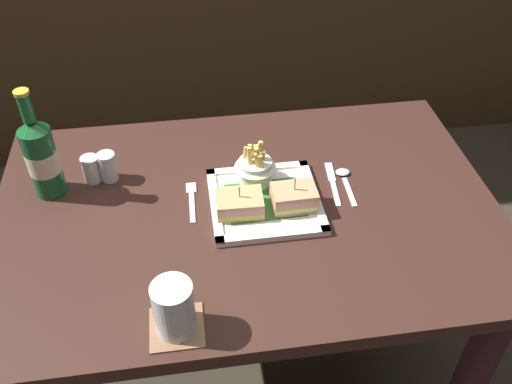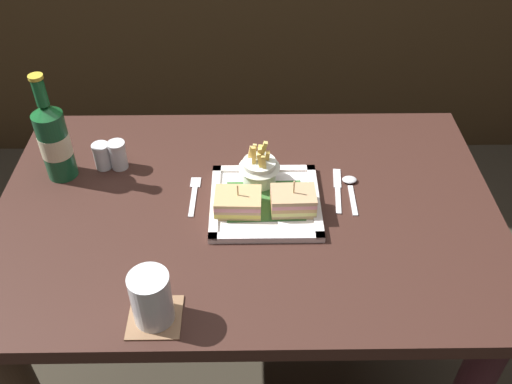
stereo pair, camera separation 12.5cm
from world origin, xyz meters
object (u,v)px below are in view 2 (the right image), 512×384
at_px(salt_shaker, 102,157).
at_px(water_glass, 152,300).
at_px(square_plate, 265,202).
at_px(fries_cup, 259,167).
at_px(sandwich_half_right, 293,201).
at_px(knife, 338,188).
at_px(beer_bottle, 54,140).
at_px(fork, 194,194).
at_px(pepper_shaker, 118,156).
at_px(dining_table, 248,252).
at_px(spoon, 350,185).
at_px(sandwich_half_left, 238,202).

bearing_deg(salt_shaker, water_glass, -68.27).
xyz_separation_m(square_plate, fries_cup, (-0.01, 0.07, 0.05)).
bearing_deg(salt_shaker, square_plate, -19.85).
xyz_separation_m(sandwich_half_right, knife, (0.11, 0.08, -0.03)).
bearing_deg(water_glass, knife, 43.35).
height_order(square_plate, knife, square_plate).
relative_size(beer_bottle, fork, 1.97).
bearing_deg(pepper_shaker, sandwich_half_right, -22.27).
bearing_deg(fries_cup, water_glass, -117.73).
relative_size(salt_shaker, pepper_shaker, 0.92).
height_order(dining_table, knife, knife).
xyz_separation_m(sandwich_half_right, fork, (-0.23, 0.07, -0.03)).
height_order(fries_cup, knife, fries_cup).
bearing_deg(fork, water_glass, -97.79).
bearing_deg(spoon, water_glass, -138.30).
bearing_deg(fork, sandwich_half_left, -31.94).
bearing_deg(beer_bottle, spoon, -4.63).
bearing_deg(sandwich_half_left, fork, 148.06).
height_order(fries_cup, spoon, fries_cup).
relative_size(square_plate, sandwich_half_left, 2.37).
distance_m(square_plate, sandwich_half_right, 0.07).
bearing_deg(fries_cup, dining_table, -111.35).
distance_m(knife, spoon, 0.03).
xyz_separation_m(beer_bottle, water_glass, (0.28, -0.43, -0.05)).
height_order(beer_bottle, knife, beer_bottle).
height_order(sandwich_half_left, sandwich_half_right, sandwich_half_right).
xyz_separation_m(spoon, pepper_shaker, (-0.56, 0.08, 0.03)).
bearing_deg(spoon, sandwich_half_right, -148.60).
height_order(square_plate, salt_shaker, salt_shaker).
xyz_separation_m(dining_table, beer_bottle, (-0.45, 0.12, 0.26)).
relative_size(sandwich_half_left, spoon, 0.78).
bearing_deg(salt_shaker, beer_bottle, -163.79).
xyz_separation_m(water_glass, pepper_shaker, (-0.14, 0.46, -0.02)).
distance_m(beer_bottle, fork, 0.35).
xyz_separation_m(dining_table, square_plate, (0.04, 0.01, 0.16)).
relative_size(beer_bottle, salt_shaker, 4.03).
xyz_separation_m(square_plate, water_glass, (-0.21, -0.31, 0.05)).
distance_m(sandwich_half_right, pepper_shaker, 0.45).
height_order(square_plate, pepper_shaker, pepper_shaker).
height_order(square_plate, spoon, square_plate).
distance_m(water_glass, knife, 0.54).
distance_m(fries_cup, fork, 0.17).
relative_size(square_plate, sandwich_half_right, 2.49).
height_order(sandwich_half_left, knife, sandwich_half_left).
relative_size(square_plate, beer_bottle, 0.92).
distance_m(spoon, pepper_shaker, 0.57).
xyz_separation_m(dining_table, salt_shaker, (-0.35, 0.15, 0.18)).
xyz_separation_m(sandwich_half_left, sandwich_half_right, (0.12, 0.00, 0.00)).
bearing_deg(beer_bottle, salt_shaker, 16.21).
bearing_deg(water_glass, beer_bottle, 122.77).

